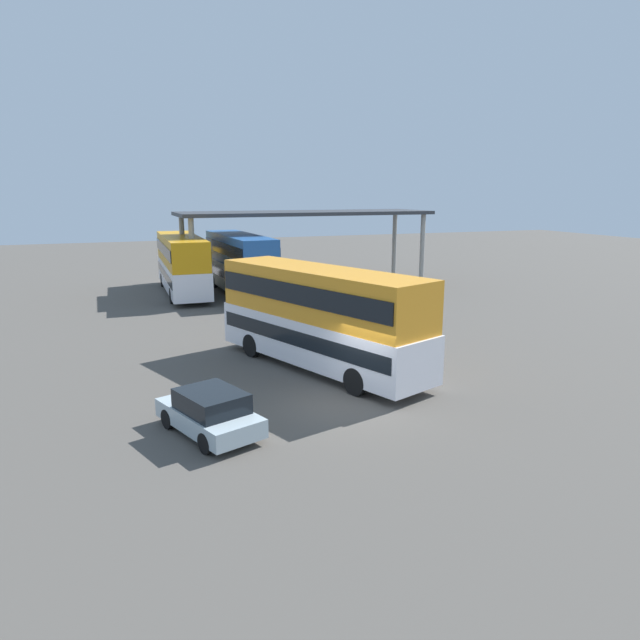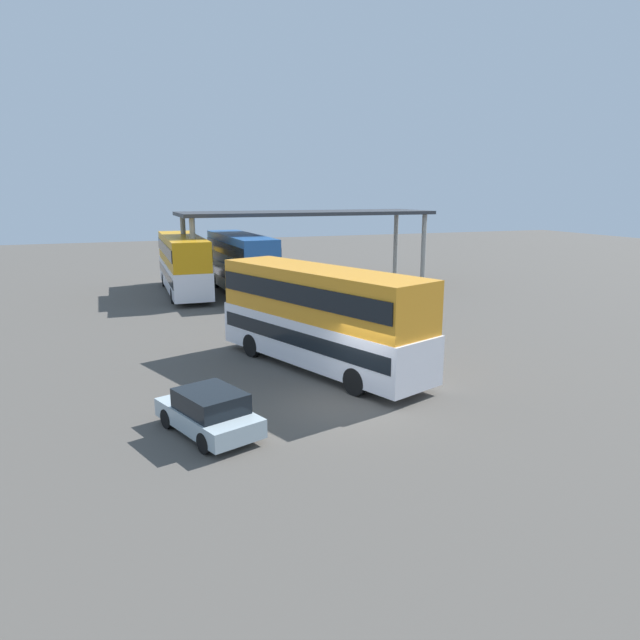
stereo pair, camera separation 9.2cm
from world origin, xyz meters
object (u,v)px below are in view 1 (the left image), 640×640
(double_decker_main, at_px, (320,314))
(parked_hatchback, at_px, (210,412))
(double_decker_near_canopy, at_px, (182,262))
(double_decker_mid_row, at_px, (240,262))

(double_decker_main, height_order, parked_hatchback, double_decker_main)
(double_decker_main, distance_m, parked_hatchback, 7.36)
(double_decker_main, bearing_deg, double_decker_near_canopy, -12.25)
(double_decker_mid_row, bearing_deg, double_decker_main, 174.66)
(double_decker_main, distance_m, double_decker_near_canopy, 19.86)
(parked_hatchback, height_order, double_decker_near_canopy, double_decker_near_canopy)
(parked_hatchback, distance_m, double_decker_mid_row, 23.87)
(parked_hatchback, xyz_separation_m, double_decker_near_canopy, (2.39, 24.53, 1.54))
(double_decker_main, relative_size, parked_hatchback, 2.63)
(double_decker_near_canopy, bearing_deg, double_decker_mid_row, -111.15)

